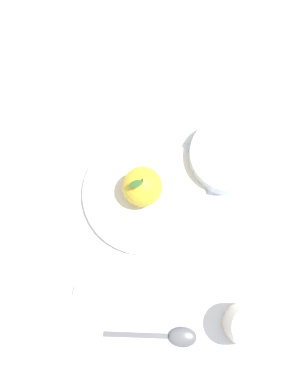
{
  "coord_description": "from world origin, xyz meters",
  "views": [
    {
      "loc": [
        0.07,
        0.09,
        0.73
      ],
      "look_at": [
        -0.01,
        -0.05,
        0.02
      ],
      "focal_mm": 37.34,
      "sensor_mm": 36.0,
      "label": 1
    }
  ],
  "objects_px": {
    "dinner_plate": "(144,193)",
    "side_bowl": "(227,156)",
    "linen_napkin": "(145,115)",
    "knife": "(123,292)",
    "cup": "(248,326)",
    "apple": "(142,187)",
    "spoon": "(173,337)"
  },
  "relations": [
    {
      "from": "dinner_plate",
      "to": "side_bowl",
      "type": "height_order",
      "value": "side_bowl"
    },
    {
      "from": "dinner_plate",
      "to": "linen_napkin",
      "type": "distance_m",
      "value": 0.16
    },
    {
      "from": "knife",
      "to": "side_bowl",
      "type": "bearing_deg",
      "value": -158.77
    },
    {
      "from": "cup",
      "to": "knife",
      "type": "height_order",
      "value": "cup"
    },
    {
      "from": "dinner_plate",
      "to": "knife",
      "type": "relative_size",
      "value": 1.21
    },
    {
      "from": "apple",
      "to": "cup",
      "type": "relative_size",
      "value": 1.05
    },
    {
      "from": "apple",
      "to": "side_bowl",
      "type": "height_order",
      "value": "apple"
    },
    {
      "from": "dinner_plate",
      "to": "cup",
      "type": "distance_m",
      "value": 0.29
    },
    {
      "from": "knife",
      "to": "spoon",
      "type": "height_order",
      "value": "spoon"
    },
    {
      "from": "apple",
      "to": "cup",
      "type": "bearing_deg",
      "value": 95.82
    },
    {
      "from": "side_bowl",
      "to": "spoon",
      "type": "bearing_deg",
      "value": 41.15
    },
    {
      "from": "side_bowl",
      "to": "spoon",
      "type": "relative_size",
      "value": 0.96
    },
    {
      "from": "cup",
      "to": "knife",
      "type": "relative_size",
      "value": 0.44
    },
    {
      "from": "spoon",
      "to": "side_bowl",
      "type": "bearing_deg",
      "value": -138.85
    },
    {
      "from": "side_bowl",
      "to": "knife",
      "type": "xyz_separation_m",
      "value": [
        0.29,
        0.11,
        -0.02
      ]
    },
    {
      "from": "dinner_plate",
      "to": "apple",
      "type": "height_order",
      "value": "apple"
    },
    {
      "from": "cup",
      "to": "apple",
      "type": "bearing_deg",
      "value": -84.18
    },
    {
      "from": "spoon",
      "to": "linen_napkin",
      "type": "relative_size",
      "value": 0.82
    },
    {
      "from": "apple",
      "to": "cup",
      "type": "height_order",
      "value": "apple"
    },
    {
      "from": "apple",
      "to": "spoon",
      "type": "bearing_deg",
      "value": 70.83
    },
    {
      "from": "dinner_plate",
      "to": "cup",
      "type": "bearing_deg",
      "value": 95.66
    },
    {
      "from": "dinner_plate",
      "to": "apple",
      "type": "bearing_deg",
      "value": -73.58
    },
    {
      "from": "apple",
      "to": "linen_napkin",
      "type": "bearing_deg",
      "value": -122.83
    },
    {
      "from": "side_bowl",
      "to": "knife",
      "type": "relative_size",
      "value": 0.75
    },
    {
      "from": "linen_napkin",
      "to": "spoon",
      "type": "bearing_deg",
      "value": 65.72
    },
    {
      "from": "spoon",
      "to": "linen_napkin",
      "type": "height_order",
      "value": "spoon"
    },
    {
      "from": "apple",
      "to": "knife",
      "type": "xyz_separation_m",
      "value": [
        0.12,
        0.14,
        -0.05
      ]
    },
    {
      "from": "apple",
      "to": "cup",
      "type": "xyz_separation_m",
      "value": [
        -0.03,
        0.29,
        -0.01
      ]
    },
    {
      "from": "spoon",
      "to": "linen_napkin",
      "type": "distance_m",
      "value": 0.41
    },
    {
      "from": "apple",
      "to": "side_bowl",
      "type": "bearing_deg",
      "value": 171.49
    },
    {
      "from": "spoon",
      "to": "knife",
      "type": "bearing_deg",
      "value": -71.31
    },
    {
      "from": "dinner_plate",
      "to": "linen_napkin",
      "type": "relative_size",
      "value": 1.27
    }
  ]
}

